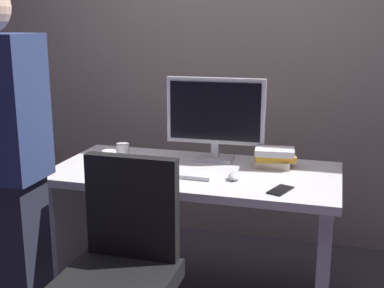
% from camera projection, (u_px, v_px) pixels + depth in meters
% --- Properties ---
extents(wall_back, '(6.40, 0.10, 3.00)m').
position_uv_depth(wall_back, '(234.00, 16.00, 3.33)').
color(wall_back, '#9E9384').
rests_on(wall_back, ground).
extents(desk, '(1.47, 0.72, 0.72)m').
position_uv_depth(desk, '(195.00, 210.00, 2.70)').
color(desk, white).
rests_on(desk, ground).
extents(office_chair, '(0.52, 0.52, 0.94)m').
position_uv_depth(office_chair, '(122.00, 286.00, 2.07)').
color(office_chair, black).
rests_on(office_chair, ground).
extents(monitor, '(0.54, 0.15, 0.46)m').
position_uv_depth(monitor, '(215.00, 114.00, 2.77)').
color(monitor, silver).
rests_on(monitor, desk).
extents(keyboard, '(0.43, 0.15, 0.02)m').
position_uv_depth(keyboard, '(172.00, 172.00, 2.57)').
color(keyboard, white).
rests_on(keyboard, desk).
extents(mouse, '(0.06, 0.10, 0.03)m').
position_uv_depth(mouse, '(235.00, 176.00, 2.48)').
color(mouse, white).
rests_on(mouse, desk).
extents(cup_near_keyboard, '(0.08, 0.08, 0.09)m').
position_uv_depth(cup_near_keyboard, '(109.00, 158.00, 2.70)').
color(cup_near_keyboard, silver).
rests_on(cup_near_keyboard, desk).
extents(cup_by_monitor, '(0.07, 0.07, 0.08)m').
position_uv_depth(cup_by_monitor, '(123.00, 151.00, 2.86)').
color(cup_by_monitor, silver).
rests_on(cup_by_monitor, desk).
extents(book_stack, '(0.23, 0.17, 0.10)m').
position_uv_depth(book_stack, '(274.00, 157.00, 2.68)').
color(book_stack, beige).
rests_on(book_stack, desk).
extents(cell_phone, '(0.11, 0.16, 0.01)m').
position_uv_depth(cell_phone, '(280.00, 190.00, 2.32)').
color(cell_phone, black).
rests_on(cell_phone, desk).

